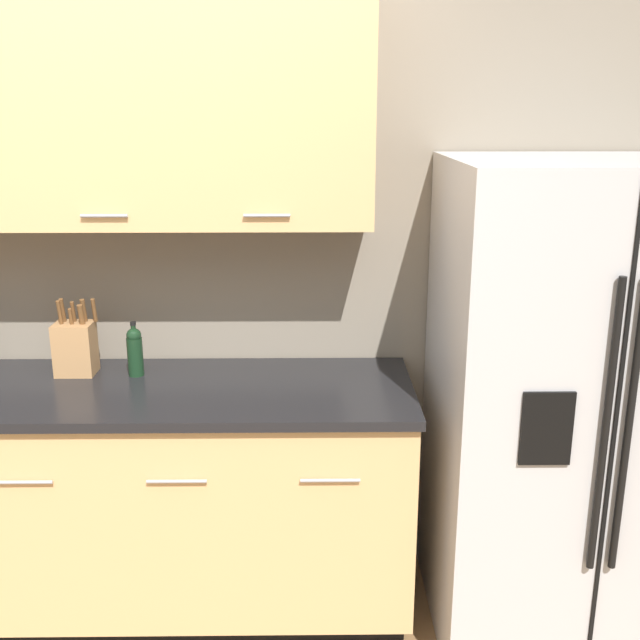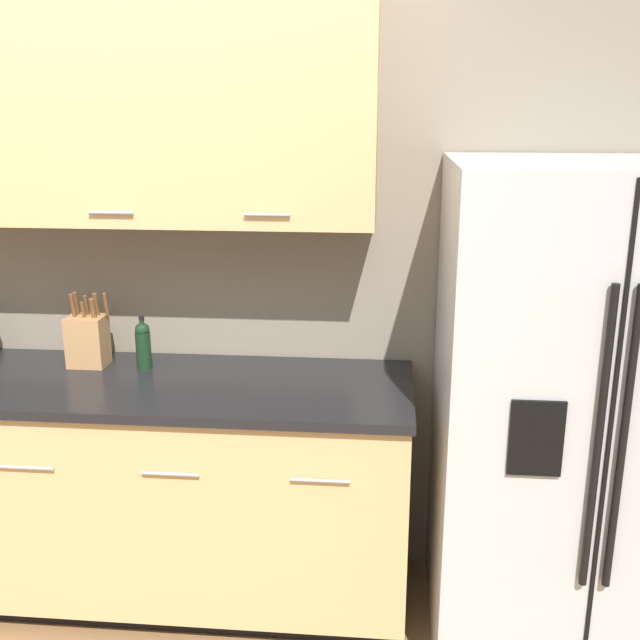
{
  "view_description": "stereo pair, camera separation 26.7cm",
  "coord_description": "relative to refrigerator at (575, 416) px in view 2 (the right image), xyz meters",
  "views": [
    {
      "loc": [
        0.83,
        -1.62,
        1.91
      ],
      "look_at": [
        0.86,
        0.94,
        1.17
      ],
      "focal_mm": 42.0,
      "sensor_mm": 36.0,
      "label": 1
    },
    {
      "loc": [
        1.09,
        -1.61,
        1.91
      ],
      "look_at": [
        0.86,
        0.94,
        1.17
      ],
      "focal_mm": 42.0,
      "sensor_mm": 36.0,
      "label": 2
    }
  ],
  "objects": [
    {
      "name": "wall_back",
      "position": [
        -1.72,
        0.37,
        0.61
      ],
      "size": [
        10.0,
        0.39,
        2.6
      ],
      "color": "gray",
      "rests_on": "ground_plane"
    },
    {
      "name": "counter_unit",
      "position": [
        -1.64,
        0.08,
        -0.4
      ],
      "size": [
        2.16,
        0.64,
        0.92
      ],
      "color": "black",
      "rests_on": "ground_plane"
    },
    {
      "name": "refrigerator",
      "position": [
        0.0,
        0.0,
        0.0
      ],
      "size": [
        0.94,
        0.8,
        1.75
      ],
      "color": "#B2B2B5",
      "rests_on": "ground_plane"
    },
    {
      "name": "knife_block",
      "position": [
        -1.83,
        0.22,
        0.16
      ],
      "size": [
        0.16,
        0.12,
        0.3
      ],
      "color": "#A87A4C",
      "rests_on": "counter_unit"
    },
    {
      "name": "oil_bottle",
      "position": [
        -1.6,
        0.2,
        0.15
      ],
      "size": [
        0.06,
        0.06,
        0.21
      ],
      "color": "black",
      "rests_on": "counter_unit"
    }
  ]
}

